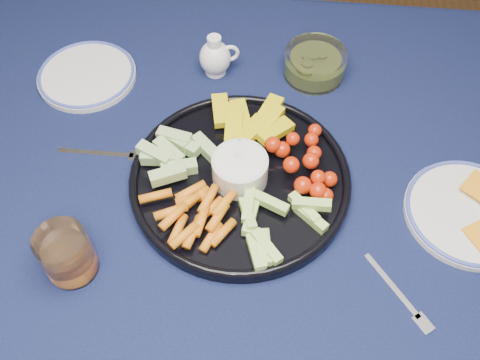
# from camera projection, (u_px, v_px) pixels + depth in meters

# --- Properties ---
(dining_table) EXTENTS (1.67, 1.07, 0.75)m
(dining_table) POSITION_uv_depth(u_px,v_px,m) (302.00, 218.00, 0.99)
(dining_table) COLOR #472817
(dining_table) RESTS_ON ground
(crudite_platter) EXTENTS (0.38, 0.38, 0.12)m
(crudite_platter) POSITION_uv_depth(u_px,v_px,m) (238.00, 176.00, 0.91)
(crudite_platter) COLOR black
(crudite_platter) RESTS_ON dining_table
(creamer_pitcher) EXTENTS (0.08, 0.06, 0.09)m
(creamer_pitcher) POSITION_uv_depth(u_px,v_px,m) (216.00, 57.00, 1.06)
(creamer_pitcher) COLOR white
(creamer_pitcher) RESTS_ON dining_table
(pickle_bowl) EXTENTS (0.12, 0.12, 0.06)m
(pickle_bowl) POSITION_uv_depth(u_px,v_px,m) (315.00, 65.00, 1.06)
(pickle_bowl) COLOR white
(pickle_bowl) RESTS_ON dining_table
(cheese_plate) EXTENTS (0.21, 0.21, 0.02)m
(cheese_plate) POSITION_uv_depth(u_px,v_px,m) (469.00, 211.00, 0.88)
(cheese_plate) COLOR silver
(cheese_plate) RESTS_ON dining_table
(juice_tumbler) EXTENTS (0.08, 0.08, 0.09)m
(juice_tumbler) POSITION_uv_depth(u_px,v_px,m) (68.00, 256.00, 0.80)
(juice_tumbler) COLOR white
(juice_tumbler) RESTS_ON dining_table
(fork_left) EXTENTS (0.17, 0.02, 0.00)m
(fork_left) POSITION_uv_depth(u_px,v_px,m) (111.00, 154.00, 0.96)
(fork_left) COLOR white
(fork_left) RESTS_ON dining_table
(fork_right) EXTENTS (0.10, 0.12, 0.00)m
(fork_right) POSITION_uv_depth(u_px,v_px,m) (402.00, 299.00, 0.81)
(fork_right) COLOR white
(fork_right) RESTS_ON dining_table
(side_plate_extra) EXTENTS (0.20, 0.20, 0.02)m
(side_plate_extra) POSITION_uv_depth(u_px,v_px,m) (87.00, 75.00, 1.07)
(side_plate_extra) COLOR silver
(side_plate_extra) RESTS_ON dining_table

